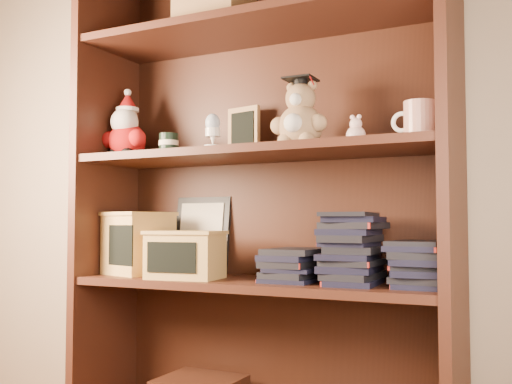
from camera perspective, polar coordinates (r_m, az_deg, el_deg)
bookcase at (r=1.89m, az=0.61°, el=-1.32°), size 1.20×0.35×1.60m
shelf_lower at (r=1.86m, az=0.00°, el=-8.75°), size 1.14×0.33×0.02m
shelf_upper at (r=1.86m, az=0.00°, el=3.62°), size 1.14×0.33×0.02m
santa_plush at (r=2.13m, az=-12.27°, el=5.64°), size 0.18×0.13×0.25m
teachers_tin at (r=2.03m, az=-8.32°, el=4.52°), size 0.07×0.07×0.07m
chalkboard_plaque at (r=2.02m, az=-1.17°, el=5.71°), size 0.13×0.08×0.16m
egg_cup at (r=1.85m, az=-4.14°, el=5.90°), size 0.05×0.05×0.11m
grad_teddy_bear at (r=1.80m, az=4.20°, el=6.86°), size 0.18×0.15×0.22m
pink_figurine at (r=1.75m, az=9.49°, el=5.60°), size 0.06×0.06×0.09m
teacher_mug at (r=1.71m, az=15.23°, el=6.55°), size 0.12×0.09×0.11m
certificate_frame at (r=2.10m, az=-5.18°, el=-4.09°), size 0.21×0.05×0.27m
treats_box at (r=2.08m, az=-11.15°, el=-4.77°), size 0.24×0.24×0.21m
pencils_box at (r=1.90m, az=-6.74°, el=-5.91°), size 0.25×0.19×0.15m
book_stack_left at (r=1.80m, az=3.50°, el=-6.99°), size 0.14×0.20×0.10m
book_stack_mid at (r=1.73m, az=9.25°, el=-5.52°), size 0.14×0.20×0.19m
book_stack_right at (r=1.69m, az=15.50°, el=-6.60°), size 0.14×0.20×0.13m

